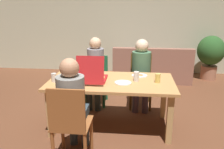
# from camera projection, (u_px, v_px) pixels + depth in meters

# --- Properties ---
(ground_plane) EXTENTS (20.00, 20.00, 0.00)m
(ground_plane) POSITION_uv_depth(u_px,v_px,m) (111.00, 126.00, 3.58)
(ground_plane) COLOR brown
(back_wall) EXTENTS (7.56, 0.12, 2.91)m
(back_wall) POSITION_uv_depth(u_px,v_px,m) (124.00, 16.00, 6.12)
(back_wall) COLOR beige
(back_wall) RESTS_ON ground
(dining_table) EXTENTS (1.77, 0.92, 0.72)m
(dining_table) POSITION_uv_depth(u_px,v_px,m) (111.00, 86.00, 3.40)
(dining_table) COLOR tan
(dining_table) RESTS_ON ground
(chair_0) EXTENTS (0.42, 0.42, 0.95)m
(chair_0) POSITION_uv_depth(u_px,v_px,m) (70.00, 123.00, 2.61)
(chair_0) COLOR #9C592C
(chair_0) RESTS_ON ground
(person_0) EXTENTS (0.31, 0.50, 1.22)m
(person_0) POSITION_uv_depth(u_px,v_px,m) (72.00, 101.00, 2.69)
(person_0) COLOR #324149
(person_0) RESTS_ON ground
(chair_1) EXTENTS (0.39, 0.45, 0.92)m
(chair_1) POSITION_uv_depth(u_px,v_px,m) (141.00, 77.00, 4.24)
(chair_1) COLOR brown
(chair_1) RESTS_ON ground
(person_1) EXTENTS (0.32, 0.48, 1.20)m
(person_1) POSITION_uv_depth(u_px,v_px,m) (141.00, 68.00, 4.04)
(person_1) COLOR #44394A
(person_1) RESTS_ON ground
(chair_2) EXTENTS (0.39, 0.45, 0.85)m
(chair_2) POSITION_uv_depth(u_px,v_px,m) (97.00, 78.00, 4.35)
(chair_2) COLOR #246940
(chair_2) RESTS_ON ground
(person_2) EXTENTS (0.29, 0.49, 1.22)m
(person_2) POSITION_uv_depth(u_px,v_px,m) (95.00, 67.00, 4.14)
(person_2) COLOR #2D3B3D
(person_2) RESTS_ON ground
(pizza_box_0) EXTENTS (0.38, 0.48, 0.39)m
(pizza_box_0) POSITION_uv_depth(u_px,v_px,m) (93.00, 77.00, 3.35)
(pizza_box_0) COLOR red
(pizza_box_0) RESTS_ON dining_table
(plate_0) EXTENTS (0.23, 0.23, 0.01)m
(plate_0) POSITION_uv_depth(u_px,v_px,m) (123.00, 83.00, 3.27)
(plate_0) COLOR white
(plate_0) RESTS_ON dining_table
(plate_1) EXTENTS (0.24, 0.24, 0.03)m
(plate_1) POSITION_uv_depth(u_px,v_px,m) (139.00, 75.00, 3.59)
(plate_1) COLOR white
(plate_1) RESTS_ON dining_table
(drinking_glass_0) EXTENTS (0.07, 0.07, 0.12)m
(drinking_glass_0) POSITION_uv_depth(u_px,v_px,m) (54.00, 78.00, 3.30)
(drinking_glass_0) COLOR silver
(drinking_glass_0) RESTS_ON dining_table
(drinking_glass_1) EXTENTS (0.08, 0.08, 0.14)m
(drinking_glass_1) POSITION_uv_depth(u_px,v_px,m) (136.00, 76.00, 3.33)
(drinking_glass_1) COLOR silver
(drinking_glass_1) RESTS_ON dining_table
(drinking_glass_2) EXTENTS (0.07, 0.07, 0.13)m
(drinking_glass_2) POSITION_uv_depth(u_px,v_px,m) (158.00, 78.00, 3.28)
(drinking_glass_2) COLOR #E6C65D
(drinking_glass_2) RESTS_ON dining_table
(drinking_glass_3) EXTENTS (0.06, 0.06, 0.14)m
(drinking_glass_3) POSITION_uv_depth(u_px,v_px,m) (64.00, 75.00, 3.39)
(drinking_glass_3) COLOR #DDC563
(drinking_glass_3) RESTS_ON dining_table
(couch) EXTENTS (1.79, 0.84, 0.82)m
(couch) POSITION_uv_depth(u_px,v_px,m) (151.00, 68.00, 5.67)
(couch) COLOR #986452
(couch) RESTS_ON ground
(potted_plant) EXTENTS (0.63, 0.63, 1.05)m
(potted_plant) POSITION_uv_depth(u_px,v_px,m) (211.00, 53.00, 5.64)
(potted_plant) COLOR #B3775A
(potted_plant) RESTS_ON ground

